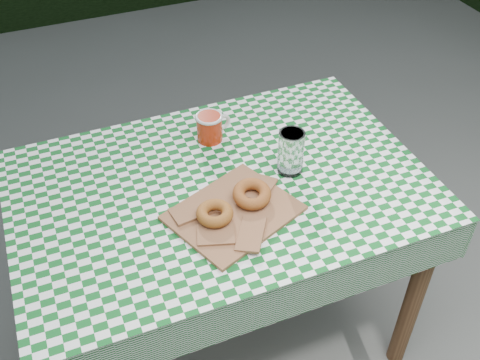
% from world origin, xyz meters
% --- Properties ---
extents(ground, '(60.00, 60.00, 0.00)m').
position_xyz_m(ground, '(0.00, 0.00, 0.00)').
color(ground, '#595954').
rests_on(ground, ground).
extents(table, '(1.21, 0.81, 0.75)m').
position_xyz_m(table, '(0.02, -0.07, 0.38)').
color(table, '#53301C').
rests_on(table, ground).
extents(tablecloth, '(1.23, 0.83, 0.01)m').
position_xyz_m(tablecloth, '(0.02, -0.07, 0.75)').
color(tablecloth, '#0D551C').
rests_on(tablecloth, table).
extents(paper_bag, '(0.40, 0.37, 0.02)m').
position_xyz_m(paper_bag, '(0.01, -0.20, 0.76)').
color(paper_bag, '#8C5E3D').
rests_on(paper_bag, tablecloth).
extents(bagel_front, '(0.13, 0.13, 0.03)m').
position_xyz_m(bagel_front, '(-0.05, -0.21, 0.79)').
color(bagel_front, '#95581E').
rests_on(bagel_front, paper_bag).
extents(bagel_back, '(0.14, 0.14, 0.03)m').
position_xyz_m(bagel_back, '(0.08, -0.18, 0.79)').
color(bagel_back, '#90561D').
rests_on(bagel_back, paper_bag).
extents(coffee_mug, '(0.20, 0.20, 0.09)m').
position_xyz_m(coffee_mug, '(0.07, 0.15, 0.80)').
color(coffee_mug, '#A9230A').
rests_on(coffee_mug, tablecloth).
extents(drinking_glass, '(0.09, 0.09, 0.14)m').
position_xyz_m(drinking_glass, '(0.24, -0.09, 0.83)').
color(drinking_glass, white).
rests_on(drinking_glass, tablecloth).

